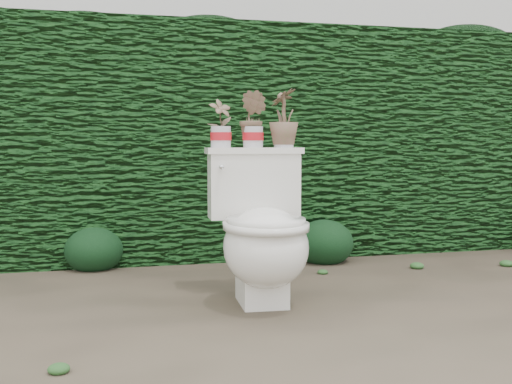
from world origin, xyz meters
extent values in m
plane|color=brown|center=(0.00, 0.00, 0.00)|extent=(60.00, 60.00, 0.00)
cube|color=#1E561C|center=(0.00, 1.60, 0.80)|extent=(8.00, 1.00, 1.60)
cube|color=silver|center=(0.60, 6.00, 2.00)|extent=(8.00, 3.50, 4.00)
cube|color=white|center=(0.06, 0.01, 0.10)|extent=(0.24, 0.31, 0.20)
ellipsoid|color=white|center=(0.05, -0.09, 0.30)|extent=(0.44, 0.54, 0.39)
cube|color=white|center=(0.07, 0.23, 0.57)|extent=(0.48, 0.20, 0.34)
cube|color=white|center=(0.07, 0.23, 0.76)|extent=(0.51, 0.22, 0.03)
cylinder|color=silver|center=(-0.12, 0.15, 0.68)|extent=(0.02, 0.06, 0.02)
sphere|color=silver|center=(-0.12, 0.12, 0.68)|extent=(0.03, 0.03, 0.03)
imported|color=#307524|center=(-0.10, 0.24, 0.90)|extent=(0.15, 0.12, 0.24)
imported|color=#307524|center=(0.07, 0.23, 0.92)|extent=(0.19, 0.20, 0.28)
imported|color=#307524|center=(0.23, 0.22, 0.92)|extent=(0.23, 0.23, 0.29)
ellipsoid|color=#143918|center=(-0.75, 1.12, 0.15)|extent=(0.37, 0.37, 0.30)
ellipsoid|color=#143918|center=(0.75, 0.98, 0.16)|extent=(0.39, 0.39, 0.31)
camera|label=1|loc=(-0.75, -3.03, 0.81)|focal=45.00mm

